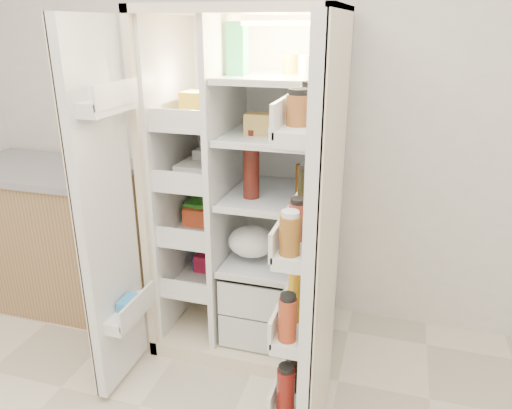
% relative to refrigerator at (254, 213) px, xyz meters
% --- Properties ---
extents(wall_back, '(4.00, 0.02, 2.70)m').
position_rel_refrigerator_xyz_m(wall_back, '(0.11, 0.35, 0.61)').
color(wall_back, silver).
rests_on(wall_back, floor).
extents(refrigerator, '(0.92, 0.70, 1.80)m').
position_rel_refrigerator_xyz_m(refrigerator, '(0.00, 0.00, 0.00)').
color(refrigerator, beige).
rests_on(refrigerator, floor).
extents(freezer_door, '(0.15, 0.40, 1.72)m').
position_rel_refrigerator_xyz_m(freezer_door, '(-0.51, -0.60, 0.15)').
color(freezer_door, silver).
rests_on(freezer_door, floor).
extents(fridge_door, '(0.17, 0.58, 1.72)m').
position_rel_refrigerator_xyz_m(fridge_door, '(0.47, -0.69, 0.13)').
color(fridge_door, silver).
rests_on(fridge_door, floor).
extents(kitchen_counter, '(1.24, 0.66, 0.90)m').
position_rel_refrigerator_xyz_m(kitchen_counter, '(-1.42, 0.00, -0.29)').
color(kitchen_counter, '#A07550').
rests_on(kitchen_counter, floor).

